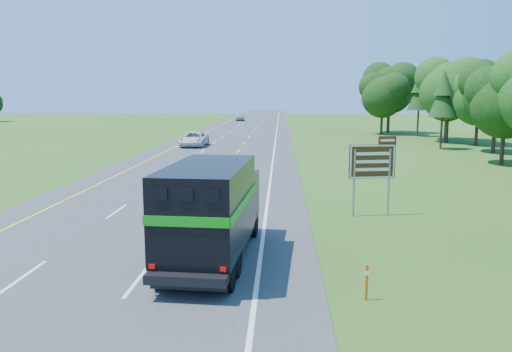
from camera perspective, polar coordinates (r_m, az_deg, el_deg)
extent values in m
plane|color=#2B5215|center=(15.02, -22.38, -13.61)|extent=(300.00, 300.00, 0.00)
cube|color=#38383A|center=(63.03, -2.79, 4.03)|extent=(15.00, 260.00, 0.04)
cube|color=yellow|center=(63.80, -7.72, 4.04)|extent=(0.15, 260.00, 0.01)
cube|color=white|center=(62.73, 2.23, 4.03)|extent=(0.15, 260.00, 0.01)
cylinder|color=black|center=(20.48, -5.97, -5.24)|extent=(0.41, 1.07, 1.05)
cylinder|color=black|center=(20.14, -0.36, -5.43)|extent=(0.41, 1.07, 1.05)
cylinder|color=black|center=(16.21, -9.58, -9.21)|extent=(0.41, 1.07, 1.05)
cylinder|color=black|center=(15.78, -2.47, -9.60)|extent=(0.41, 1.07, 1.05)
cylinder|color=black|center=(15.18, -10.81, -10.53)|extent=(0.41, 1.07, 1.05)
cylinder|color=black|center=(14.72, -3.20, -11.02)|extent=(0.41, 1.07, 1.05)
cube|color=black|center=(17.36, -4.95, -7.47)|extent=(2.81, 7.79, 0.27)
cube|color=black|center=(19.93, -3.27, -2.19)|extent=(2.45, 1.88, 1.82)
cube|color=black|center=(20.70, -2.86, -0.42)|extent=(2.10, 0.20, 0.57)
cube|color=black|center=(16.36, -5.50, -3.27)|extent=(2.76, 5.70, 2.63)
cube|color=#078C0E|center=(13.69, -7.99, -5.21)|extent=(2.39, 0.20, 0.29)
cube|color=#078C0E|center=(16.63, -9.60, -2.69)|extent=(0.42, 5.54, 0.29)
cube|color=#078C0E|center=(16.12, -1.28, -2.94)|extent=(0.42, 5.54, 0.29)
cube|color=black|center=(13.72, -10.96, -2.04)|extent=(0.43, 0.07, 0.38)
cube|color=black|center=(13.52, -8.06, -2.12)|extent=(0.43, 0.07, 0.38)
cube|color=black|center=(13.36, -5.08, -2.21)|extent=(0.43, 0.07, 0.38)
cube|color=black|center=(14.39, -7.70, -12.58)|extent=(2.20, 0.26, 0.10)
cube|color=#B20505|center=(14.35, -11.81, -10.08)|extent=(0.17, 0.05, 0.13)
cube|color=#B20505|center=(13.86, -3.78, -10.60)|extent=(0.17, 0.05, 0.13)
imported|color=silver|center=(56.45, -7.08, 4.22)|extent=(2.73, 5.86, 1.63)
imported|color=#AFAFB6|center=(114.65, -1.85, 6.79)|extent=(2.52, 5.40, 1.79)
cylinder|color=gray|center=(23.80, 11.13, -0.80)|extent=(0.11, 0.11, 3.19)
cylinder|color=gray|center=(24.37, 14.94, -0.71)|extent=(0.11, 0.11, 3.19)
cube|color=#47240F|center=(23.92, 13.14, 1.63)|extent=(2.21, 0.43, 1.59)
cube|color=#47240F|center=(24.06, 14.78, 3.97)|extent=(0.85, 0.20, 0.38)
cube|color=white|center=(23.89, 13.17, 1.61)|extent=(2.10, 0.36, 1.53)
cube|color=#EB470C|center=(14.46, 12.54, -11.83)|extent=(0.07, 0.04, 1.03)
cube|color=white|center=(14.37, 12.58, -10.78)|extent=(0.08, 0.05, 0.11)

